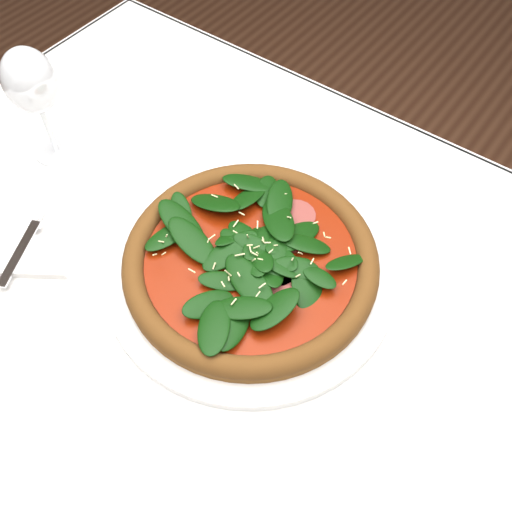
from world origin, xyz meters
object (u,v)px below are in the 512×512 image
Objects in this scene: pizza at (251,258)px; wine_glass at (31,83)px; plate at (251,267)px; napkin at (21,256)px.

wine_glass is at bearing 179.93° from pizza.
wine_glass is (-0.37, 0.00, 0.10)m from pizza.
pizza is at bearing -0.07° from wine_glass.
pizza is 0.39m from wine_glass.
plate is 0.02m from pizza.
napkin is at bearing -147.43° from plate.
plate reaches higher than napkin.
napkin is (-0.26, -0.17, -0.03)m from pizza.
wine_glass is (-0.37, 0.00, 0.12)m from plate.
pizza is at bearing -90.00° from plate.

